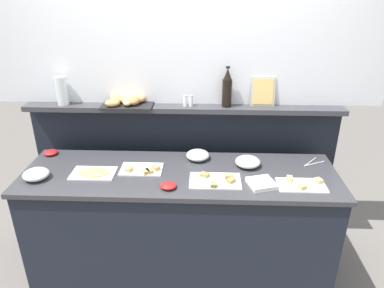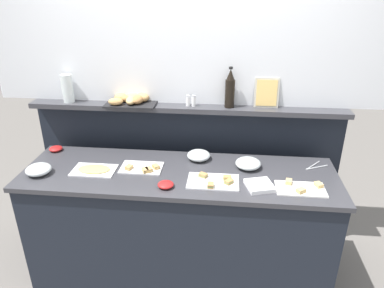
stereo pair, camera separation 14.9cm
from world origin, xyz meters
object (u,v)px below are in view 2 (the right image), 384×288
water_carafe (68,88)px  condiment_bowl_cream (56,149)px  condiment_bowl_teal (166,185)px  napkin_stack (260,186)px  glass_bowl_medium (199,156)px  wine_bottle_dark (230,89)px  framed_picture (267,93)px  pepper_shaker (194,101)px  salt_shaker (188,101)px  bread_basket (132,100)px  glass_bowl_small (248,164)px  sandwich_platter_front (214,181)px  cold_cuts_platter (94,170)px  glass_bowl_large (39,170)px  sandwich_platter_rear (301,188)px  sandwich_platter_side (142,168)px  serving_tongs (314,167)px

water_carafe → condiment_bowl_cream: bearing=-114.2°
condiment_bowl_teal → napkin_stack: size_ratio=0.64×
glass_bowl_medium → condiment_bowl_teal: 0.47m
wine_bottle_dark → framed_picture: bearing=6.7°
condiment_bowl_teal → pepper_shaker: bearing=79.4°
glass_bowl_medium → napkin_stack: bearing=-39.9°
salt_shaker → bread_basket: salt_shaker is taller
glass_bowl_small → salt_shaker: size_ratio=2.14×
glass_bowl_medium → bread_basket: size_ratio=0.45×
glass_bowl_medium → condiment_bowl_teal: size_ratio=1.64×
glass_bowl_medium → glass_bowl_small: size_ratio=0.96×
sandwich_platter_front → condiment_bowl_cream: (-1.30, 0.37, 0.01)m
pepper_shaker → water_carafe: (-1.02, 0.00, 0.07)m
condiment_bowl_teal → framed_picture: size_ratio=0.47×
cold_cuts_platter → glass_bowl_large: 0.39m
cold_cuts_platter → bread_basket: 0.65m
wine_bottle_dark → water_carafe: size_ratio=1.40×
sandwich_platter_rear → napkin_stack: (-0.27, -0.00, 0.01)m
bread_basket → water_carafe: bearing=-179.6°
sandwich_platter_front → cold_cuts_platter: size_ratio=1.13×
glass_bowl_medium → framed_picture: size_ratio=0.78×
condiment_bowl_cream → salt_shaker: bearing=10.1°
glass_bowl_small → framed_picture: (0.13, 0.36, 0.44)m
condiment_bowl_teal → salt_shaker: size_ratio=1.25×
glass_bowl_small → framed_picture: 0.58m
glass_bowl_large → pepper_shaker: (1.05, 0.57, 0.37)m
sandwich_platter_side → water_carafe: size_ratio=1.35×
glass_bowl_large → pepper_shaker: 1.25m
glass_bowl_large → condiment_bowl_cream: size_ratio=1.69×
salt_shaker → pepper_shaker: same height
serving_tongs → water_carafe: water_carafe is taller
glass_bowl_large → pepper_shaker: bearing=28.3°
wine_bottle_dark → condiment_bowl_teal: bearing=-121.4°
condiment_bowl_teal → water_carafe: water_carafe is taller
condiment_bowl_cream → serving_tongs: size_ratio=0.62×
condiment_bowl_teal → serving_tongs: condiment_bowl_teal is taller
cold_cuts_platter → serving_tongs: bearing=7.9°
serving_tongs → wine_bottle_dark: wine_bottle_dark is taller
cold_cuts_platter → bread_basket: bread_basket is taller
sandwich_platter_side → condiment_bowl_cream: bearing=163.2°
cold_cuts_platter → pepper_shaker: size_ratio=3.58×
condiment_bowl_teal → pepper_shaker: 0.77m
bread_basket → water_carafe: water_carafe is taller
salt_shaker → framed_picture: (0.61, 0.04, 0.07)m
napkin_stack → water_carafe: bearing=158.7°
glass_bowl_large → salt_shaker: (1.01, 0.57, 0.37)m
glass_bowl_medium → serving_tongs: (0.87, -0.04, -0.03)m
sandwich_platter_side → framed_picture: (0.90, 0.46, 0.46)m
sandwich_platter_side → glass_bowl_medium: glass_bowl_medium is taller
sandwich_platter_rear → glass_bowl_medium: glass_bowl_medium is taller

